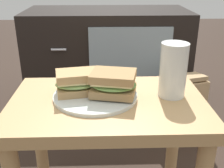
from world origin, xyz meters
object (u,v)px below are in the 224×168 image
plate (95,96)px  sandwich_back (113,83)px  beer_glass (173,71)px  paper_bag (179,107)px  tv_cabinet (108,57)px  sandwich_front (77,82)px

plate → sandwich_back: sandwich_back is taller
plate → sandwich_back: bearing=-11.8°
beer_glass → sandwich_back: bearing=-174.5°
sandwich_back → paper_bag: 0.70m
tv_cabinet → beer_glass: (0.17, -0.92, 0.25)m
tv_cabinet → beer_glass: size_ratio=6.09×
sandwich_front → paper_bag: 0.74m
beer_glass → paper_bag: (0.18, 0.48, -0.37)m
tv_cabinet → sandwich_front: bearing=-96.5°
plate → sandwich_front: (-0.05, 0.01, 0.04)m
paper_bag → beer_glass: bearing=-110.5°
sandwich_front → paper_bag: size_ratio=0.42×
tv_cabinet → paper_bag: tv_cabinet is taller
sandwich_back → paper_bag: bearing=54.8°
plate → sandwich_back: (0.05, -0.01, 0.04)m
tv_cabinet → plate: 0.94m
sandwich_front → paper_bag: sandwich_front is taller
beer_glass → sandwich_front: bearing=178.9°
plate → beer_glass: beer_glass is taller
sandwich_front → beer_glass: (0.27, -0.01, 0.03)m
sandwich_front → beer_glass: size_ratio=0.89×
sandwich_back → beer_glass: bearing=5.5°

